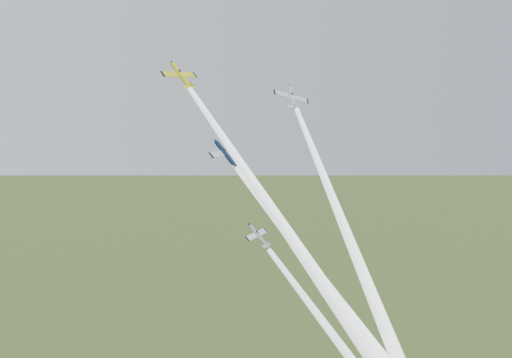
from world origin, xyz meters
name	(u,v)px	position (x,y,z in m)	size (l,w,h in m)	color
plane_yellow	(181,76)	(-10.15, 3.44, 110.63)	(8.19, 8.12, 1.28)	yellow
smoke_trail_yellow	(292,238)	(-2.96, -21.13, 84.05)	(2.85, 2.85, 67.41)	white
plane_navy	(226,155)	(-2.10, 1.03, 96.03)	(8.38, 8.32, 1.31)	#0D193B
smoke_trail_navy	(330,290)	(7.00, -18.86, 73.32)	(2.85, 2.85, 56.66)	white
plane_silver_right	(292,98)	(14.64, 3.20, 106.85)	(7.97, 7.91, 1.25)	silver
smoke_trail_silver_right	(361,267)	(9.42, -23.90, 78.20)	(2.85, 2.85, 73.17)	white
plane_silver_low	(259,236)	(1.17, -5.08, 81.22)	(6.56, 6.51, 1.03)	silver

